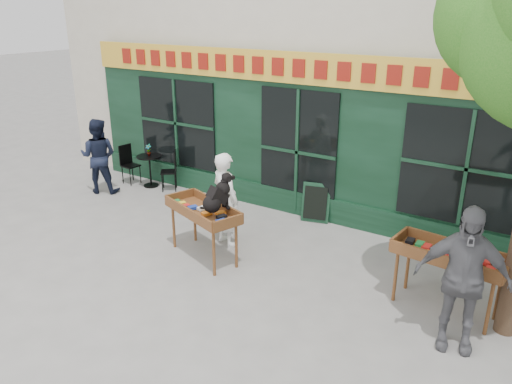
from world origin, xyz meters
TOP-DOWN VIEW (x-y plane):
  - ground at (0.00, 0.00)m, footprint 80.00×80.00m
  - book_cart_center at (-0.41, -0.24)m, footprint 1.62×1.07m
  - dog at (-0.06, -0.29)m, footprint 0.52×0.68m
  - woman at (-0.41, 0.41)m, footprint 0.73×0.59m
  - book_cart_right at (3.47, 0.36)m, footprint 1.56×0.78m
  - man_right at (3.77, -0.39)m, footprint 1.21×0.73m
  - bistro_table at (-3.77, 1.92)m, footprint 0.60×0.60m
  - bistro_chair_left at (-4.41, 1.83)m, footprint 0.40×0.40m
  - bistro_chair_right at (-3.15, 2.03)m, footprint 0.51×0.51m
  - potted_plant at (-3.77, 1.92)m, footprint 0.16×0.12m
  - man_left at (-4.47, 1.02)m, footprint 1.06×0.98m
  - chalkboard at (0.51, 2.19)m, footprint 0.59×0.32m

SIDE VIEW (x-z plane):
  - ground at x=0.00m, z-range 0.00..0.00m
  - chalkboard at x=0.51m, z-range 0.01..0.79m
  - bistro_table at x=-3.77m, z-range 0.16..0.92m
  - bistro_chair_left at x=-4.41m, z-range 0.08..1.03m
  - bistro_chair_right at x=-3.15m, z-range 0.08..1.03m
  - book_cart_center at x=-0.41m, z-range 0.33..1.32m
  - book_cart_right at x=3.47m, z-range 0.33..1.32m
  - woman at x=-0.41m, z-range 0.00..1.72m
  - man_left at x=-4.47m, z-range 0.00..1.74m
  - potted_plant at x=-3.77m, z-range 0.77..1.05m
  - man_right at x=3.77m, z-range 0.00..1.93m
  - dog at x=-0.06m, z-range 0.99..1.59m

